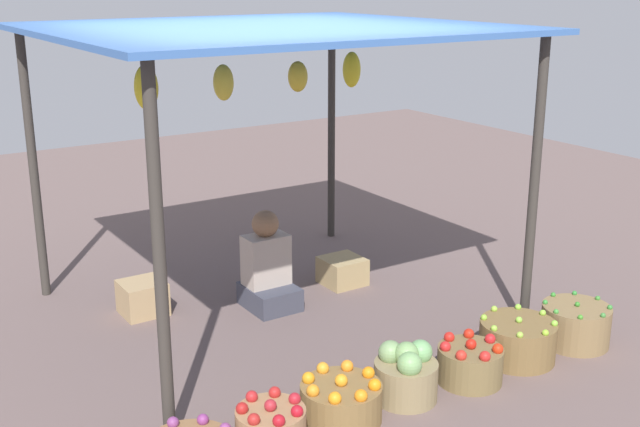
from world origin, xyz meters
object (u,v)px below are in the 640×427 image
basket_red_tomatoes (470,363)px  basket_limes (517,340)px  basket_cabbages (406,374)px  wooden_crate_stacked_rear (342,271)px  basket_green_chilies (575,325)px  vendor_person (268,270)px  wooden_crate_near_vendor (143,298)px  basket_oranges (341,401)px

basket_red_tomatoes → basket_limes: basket_limes is taller
basket_cabbages → wooden_crate_stacked_rear: 1.94m
basket_limes → basket_green_chilies: size_ratio=1.08×
wooden_crate_stacked_rear → vendor_person: bearing=-174.4°
wooden_crate_stacked_rear → wooden_crate_near_vendor: bearing=168.7°
basket_cabbages → wooden_crate_stacked_rear: bearing=67.0°
basket_oranges → basket_red_tomatoes: size_ratio=1.15×
basket_oranges → wooden_crate_stacked_rear: 2.16m
basket_limes → wooden_crate_stacked_rear: basket_limes is taller
vendor_person → basket_oranges: 1.77m
wooden_crate_stacked_rear → basket_red_tomatoes: bearing=-98.5°
basket_limes → basket_red_tomatoes: bearing=-173.4°
vendor_person → wooden_crate_stacked_rear: bearing=5.6°
basket_cabbages → basket_green_chilies: basket_cabbages is taller
basket_red_tomatoes → basket_green_chilies: size_ratio=0.88×
basket_oranges → wooden_crate_near_vendor: (-0.41, 2.10, 0.01)m
vendor_person → basket_cabbages: size_ratio=1.98×
basket_limes → basket_cabbages: bearing=-179.7°
basket_limes → wooden_crate_near_vendor: size_ratio=1.59×
wooden_crate_near_vendor → vendor_person: bearing=-24.5°
wooden_crate_near_vendor → basket_cabbages: bearing=-67.4°
basket_red_tomatoes → wooden_crate_near_vendor: bearing=122.2°
basket_red_tomatoes → wooden_crate_near_vendor: basket_red_tomatoes is taller
basket_green_chilies → vendor_person: bearing=130.2°
vendor_person → wooden_crate_stacked_rear: size_ratio=2.36×
basket_red_tomatoes → basket_cabbages: bearing=174.0°
vendor_person → basket_limes: 1.97m
basket_cabbages → basket_green_chilies: (1.49, -0.05, -0.02)m
basket_green_chilies → wooden_crate_stacked_rear: basket_green_chilies is taller
basket_green_chilies → wooden_crate_near_vendor: (-2.37, 2.16, -0.01)m
basket_red_tomatoes → wooden_crate_stacked_rear: basket_red_tomatoes is taller
basket_limes → wooden_crate_stacked_rear: 1.79m
basket_oranges → basket_green_chilies: bearing=-1.9°
vendor_person → basket_cabbages: 1.72m
basket_green_chilies → wooden_crate_near_vendor: basket_green_chilies is taller
basket_oranges → vendor_person: bearing=74.6°
basket_limes → wooden_crate_near_vendor: (-1.85, 2.11, -0.01)m
vendor_person → wooden_crate_stacked_rear: vendor_person is taller
basket_oranges → basket_cabbages: basket_cabbages is taller
basket_red_tomatoes → basket_oranges: bearing=176.0°
wooden_crate_near_vendor → wooden_crate_stacked_rear: (1.64, -0.33, -0.02)m
basket_green_chilies → wooden_crate_stacked_rear: size_ratio=1.44×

